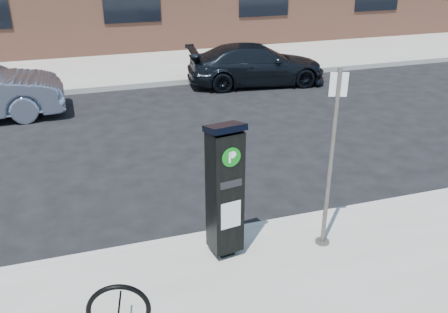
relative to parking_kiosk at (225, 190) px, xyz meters
name	(u,v)px	position (x,y,z in m)	size (l,w,h in m)	color
ground	(251,233)	(0.58, 0.53, -1.11)	(120.00, 120.00, 0.00)	black
sidewalk_far	(129,45)	(0.58, 14.53, -1.03)	(60.00, 12.00, 0.15)	gray
curb_near	(251,230)	(0.58, 0.51, -1.03)	(60.00, 0.12, 0.16)	#9E9B93
curb_far	(155,84)	(0.58, 8.55, -1.03)	(60.00, 0.12, 0.16)	#9E9B93
parking_kiosk	(225,190)	(0.00, 0.00, 0.00)	(0.48, 0.44, 1.87)	black
sign_pole	(330,163)	(1.36, -0.19, 0.26)	(0.21, 0.20, 2.45)	#4D4844
bike_rack	(119,311)	(-1.49, -1.04, -0.63)	(0.67, 0.17, 0.67)	black
car_dark	(256,64)	(3.52, 7.93, -0.52)	(1.66, 4.08, 1.18)	black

